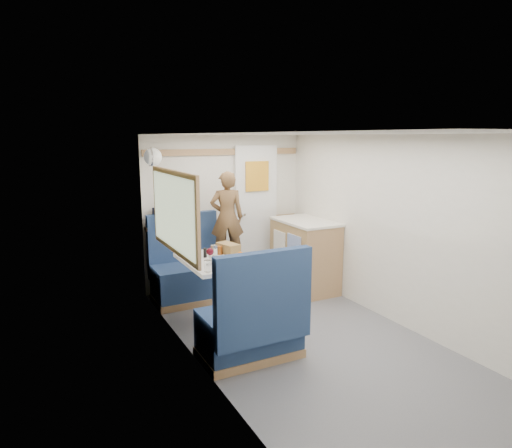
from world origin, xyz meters
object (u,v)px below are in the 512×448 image
pepper_grinder (205,253)px  tumbler_right (214,251)px  salt_grinder (210,259)px  bread_loaf (228,248)px  dinette_table (215,274)px  bench_near (252,328)px  galley_counter (305,255)px  duffel_bag (173,216)px  tray (245,265)px  wine_glass (210,252)px  dome_light (153,157)px  person (227,217)px  cheese_block (230,258)px  bench_far (189,276)px  tumbler_left (208,266)px  beer_glass (219,250)px  tumbler_mid (189,249)px  orange_fruit (240,255)px

pepper_grinder → tumbler_right: bearing=5.4°
salt_grinder → bread_loaf: bearing=41.8°
dinette_table → bench_near: 0.90m
galley_counter → pepper_grinder: 1.62m
duffel_bag → tray: duffel_bag is taller
tray → wine_glass: 0.37m
dinette_table → dome_light: 1.51m
dinette_table → pepper_grinder: bearing=116.3°
dome_light → person: dome_light is taller
galley_counter → pepper_grinder: size_ratio=9.24×
cheese_block → dome_light: bearing=117.1°
bench_far → salt_grinder: 1.09m
bread_loaf → dome_light: bearing=132.1°
wine_glass → tumbler_left: wine_glass is taller
dinette_table → bench_far: size_ratio=0.88×
person → wine_glass: person is taller
bench_near → pepper_grinder: 1.10m
tumbler_right → pepper_grinder: (-0.11, -0.01, -0.01)m
tumbler_right → bread_loaf: 0.18m
person → duffel_bag: size_ratio=2.45×
dome_light → beer_glass: 1.30m
tumbler_left → tumbler_mid: 0.73m
tumbler_mid → galley_counter: bearing=6.9°
bread_loaf → tumbler_right: bearing=-169.1°
cheese_block → beer_glass: beer_glass is taller
wine_glass → tumbler_right: bearing=61.3°
tray → bench_far: bearing=98.5°
dinette_table → tray: 0.42m
bench_far → bench_near: size_ratio=1.00×
cheese_block → tumbler_left: tumbler_left is taller
bench_far → pepper_grinder: bearing=-94.8°
orange_fruit → beer_glass: 0.33m
pepper_grinder → beer_glass: bearing=13.8°
dome_light → galley_counter: 2.28m
bench_near → bread_loaf: (0.23, 1.03, 0.48)m
tray → tumbler_mid: (-0.35, 0.70, 0.04)m
salt_grinder → cheese_block: bearing=-3.0°
galley_counter → tumbler_right: size_ratio=7.89×
beer_glass → tray: bearing=-83.3°
dome_light → dinette_table: bearing=-65.4°
bench_far → person: size_ratio=0.94×
tumbler_left → pepper_grinder: tumbler_left is taller
orange_fruit → beer_glass: bearing=108.7°
dinette_table → tray: size_ratio=2.67×
bench_far → tumbler_mid: bench_far is taller
tumbler_left → tumbler_mid: bearing=85.2°
duffel_bag → beer_glass: size_ratio=5.06×
dinette_table → salt_grinder: 0.25m
dinette_table → pepper_grinder: size_ratio=9.24×
dinette_table → tumbler_left: size_ratio=8.28×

